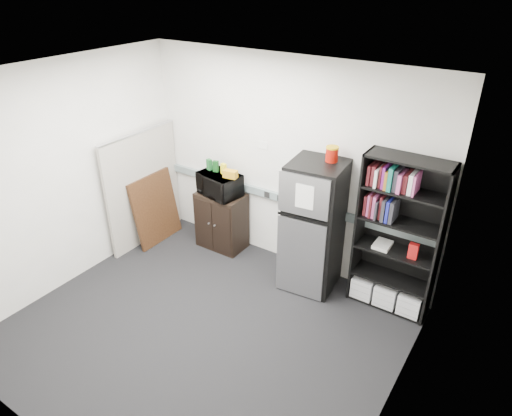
{
  "coord_description": "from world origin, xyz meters",
  "views": [
    {
      "loc": [
        2.58,
        -2.84,
        3.56
      ],
      "look_at": [
        0.1,
        0.9,
        1.16
      ],
      "focal_mm": 32.0,
      "sensor_mm": 36.0,
      "label": 1
    }
  ],
  "objects_px": {
    "cabinet": "(222,220)",
    "cubicle_partition": "(144,188)",
    "refrigerator": "(314,227)",
    "bookshelf": "(398,238)",
    "microwave": "(219,184)"
  },
  "relations": [
    {
      "from": "bookshelf",
      "to": "cabinet",
      "type": "height_order",
      "value": "bookshelf"
    },
    {
      "from": "cubicle_partition",
      "to": "microwave",
      "type": "bearing_deg",
      "value": 21.49
    },
    {
      "from": "refrigerator",
      "to": "cubicle_partition",
      "type": "bearing_deg",
      "value": -178.33
    },
    {
      "from": "refrigerator",
      "to": "cabinet",
      "type": "bearing_deg",
      "value": 170.68
    },
    {
      "from": "cubicle_partition",
      "to": "refrigerator",
      "type": "bearing_deg",
      "value": 7.83
    },
    {
      "from": "cabinet",
      "to": "refrigerator",
      "type": "bearing_deg",
      "value": -3.16
    },
    {
      "from": "microwave",
      "to": "refrigerator",
      "type": "xyz_separation_m",
      "value": [
        1.45,
        -0.06,
        -0.16
      ]
    },
    {
      "from": "bookshelf",
      "to": "microwave",
      "type": "bearing_deg",
      "value": -178.08
    },
    {
      "from": "bookshelf",
      "to": "microwave",
      "type": "xyz_separation_m",
      "value": [
        -2.4,
        -0.08,
        0.06
      ]
    },
    {
      "from": "cubicle_partition",
      "to": "microwave",
      "type": "distance_m",
      "value": 1.12
    },
    {
      "from": "cubicle_partition",
      "to": "cabinet",
      "type": "bearing_deg",
      "value": 22.25
    },
    {
      "from": "microwave",
      "to": "cabinet",
      "type": "bearing_deg",
      "value": 99.59
    },
    {
      "from": "cabinet",
      "to": "microwave",
      "type": "height_order",
      "value": "microwave"
    },
    {
      "from": "bookshelf",
      "to": "cabinet",
      "type": "bearing_deg",
      "value": -178.46
    },
    {
      "from": "cabinet",
      "to": "cubicle_partition",
      "type": "bearing_deg",
      "value": -157.75
    }
  ]
}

